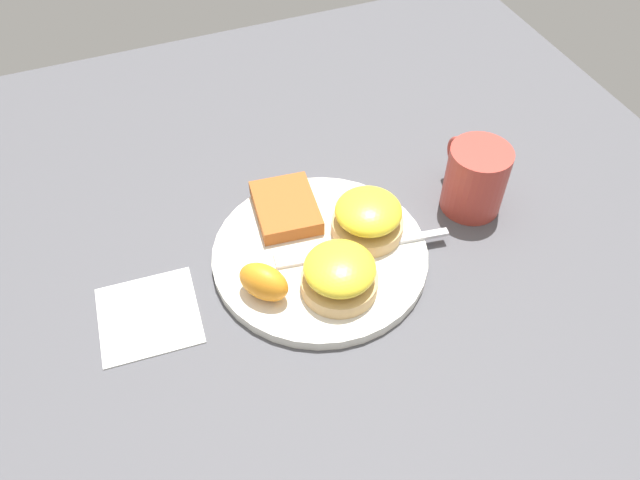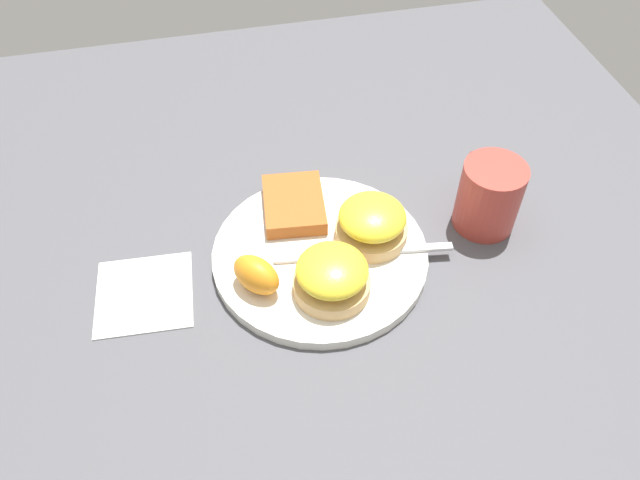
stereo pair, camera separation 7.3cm
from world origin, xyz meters
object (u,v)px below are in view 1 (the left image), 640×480
(sandwich_benedict_right, at_px, (368,217))
(sandwich_benedict_left, at_px, (340,274))
(hashbrown_patty, at_px, (286,207))
(fork, at_px, (351,248))
(orange_wedge, at_px, (264,282))
(cup, at_px, (475,178))

(sandwich_benedict_right, bearing_deg, sandwich_benedict_left, 136.31)
(hashbrown_patty, bearing_deg, sandwich_benedict_left, -172.56)
(sandwich_benedict_right, height_order, fork, sandwich_benedict_right)
(orange_wedge, xyz_separation_m, fork, (0.02, -0.12, -0.02))
(fork, relative_size, cup, 2.00)
(hashbrown_patty, xyz_separation_m, fork, (-0.09, -0.05, -0.01))
(fork, xyz_separation_m, cup, (0.03, -0.18, 0.03))
(sandwich_benedict_left, bearing_deg, fork, -36.23)
(hashbrown_patty, distance_m, orange_wedge, 0.13)
(orange_wedge, bearing_deg, cup, -80.26)
(sandwich_benedict_left, height_order, sandwich_benedict_right, same)
(sandwich_benedict_left, xyz_separation_m, orange_wedge, (0.02, 0.08, -0.00))
(orange_wedge, distance_m, fork, 0.12)
(sandwich_benedict_right, relative_size, fork, 0.41)
(sandwich_benedict_left, xyz_separation_m, hashbrown_patty, (0.13, 0.02, -0.02))
(orange_wedge, bearing_deg, fork, -78.19)
(cup, bearing_deg, orange_wedge, 99.74)
(sandwich_benedict_left, height_order, cup, cup)
(hashbrown_patty, height_order, cup, cup)
(hashbrown_patty, height_order, fork, hashbrown_patty)
(hashbrown_patty, bearing_deg, sandwich_benedict_right, -128.69)
(orange_wedge, relative_size, fork, 0.28)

